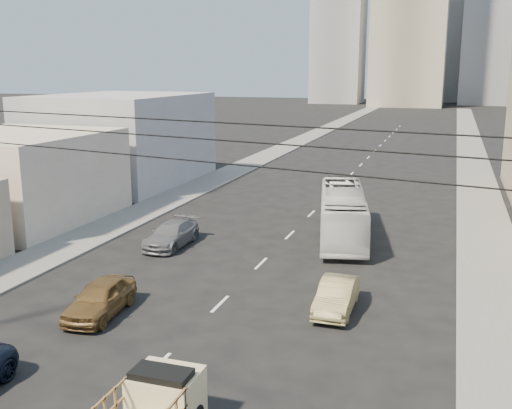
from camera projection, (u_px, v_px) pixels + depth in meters
The scene contains 13 objects.
sidewalk_left at pixel (290, 145), 82.08m from camera, with size 3.50×180.00×0.12m, color slate.
sidewalk_right at pixel (471, 152), 74.93m from camera, with size 3.50×180.00×0.12m, color slate.
lane_dashes at pixel (356, 169), 62.76m from camera, with size 0.15×104.00×0.01m.
city_bus at pixel (343, 213), 36.89m from camera, with size 2.61×11.15×3.11m, color silver.
sedan_brown at pixel (100, 298), 25.28m from camera, with size 1.76×4.38×1.49m, color brown.
sedan_tan at pixel (337, 296), 25.74m from camera, with size 1.45×4.15×1.37m, color #928555.
sedan_grey at pixel (171, 234), 35.24m from camera, with size 1.96×4.81×1.40m, color slate.
overhead_wires at pixel (4, 127), 13.06m from camera, with size 23.01×5.02×0.72m.
bldg_left_mid at pixel (15, 177), 41.00m from camera, with size 11.00×12.00×6.00m, color #BFB19A.
bldg_left_far at pixel (122, 139), 54.84m from camera, with size 12.00×16.00×8.00m, color #98989B.
midrise_ne at pixel (491, 35), 175.23m from camera, with size 16.00×16.00×40.00m, color gray.
midrise_nw at pixel (338, 47), 184.64m from camera, with size 15.00×15.00×34.00m, color gray.
midrise_back at pixel (449, 32), 192.34m from camera, with size 18.00×18.00×44.00m, color #98989B.
Camera 1 is at (9.32, -9.24, 10.18)m, focal length 42.00 mm.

